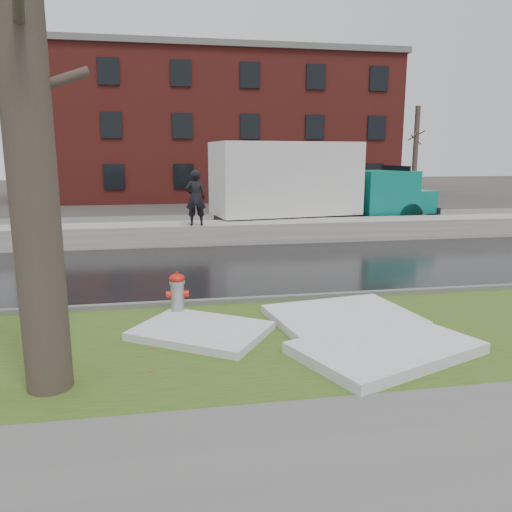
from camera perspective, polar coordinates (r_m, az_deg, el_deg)
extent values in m
plane|color=#47423D|center=(9.89, -1.79, -7.21)|extent=(120.00, 120.00, 0.00)
cube|color=#324E1A|center=(8.72, -0.58, -9.68)|extent=(60.00, 4.50, 0.04)
cube|color=slate|center=(5.47, 6.56, -23.66)|extent=(60.00, 3.00, 0.05)
cube|color=black|center=(14.19, -4.44, -1.39)|extent=(60.00, 7.00, 0.03)
cube|color=slate|center=(22.53, -6.62, 3.36)|extent=(60.00, 9.00, 0.03)
cube|color=slate|center=(10.81, -2.57, -5.18)|extent=(60.00, 0.15, 0.14)
cube|color=beige|center=(18.24, -5.79, 2.61)|extent=(60.00, 1.60, 0.75)
cube|color=maroon|center=(39.46, -5.42, 14.10)|extent=(26.00, 12.00, 10.00)
cylinder|color=brown|center=(35.58, -18.00, 11.07)|extent=(0.36, 0.36, 6.50)
cylinder|color=brown|center=(35.59, -18.09, 12.59)|extent=(0.84, 1.62, 0.73)
cylinder|color=brown|center=(35.63, -18.19, 14.04)|extent=(1.08, 1.26, 0.66)
cylinder|color=brown|center=(35.58, -18.03, 11.63)|extent=(1.40, 0.61, 0.63)
cylinder|color=brown|center=(37.52, 17.74, 11.08)|extent=(0.36, 0.36, 6.50)
cylinder|color=brown|center=(37.54, 17.83, 12.52)|extent=(0.84, 1.62, 0.73)
cylinder|color=brown|center=(37.57, 17.92, 13.89)|extent=(1.08, 1.26, 0.66)
cylinder|color=brown|center=(37.52, 17.78, 11.61)|extent=(1.40, 0.61, 0.63)
cylinder|color=#999CA0|center=(9.87, -8.96, -4.75)|extent=(0.26, 0.26, 0.79)
ellipsoid|color=red|center=(9.77, -9.03, -2.54)|extent=(0.31, 0.31, 0.18)
cylinder|color=red|center=(9.75, -9.05, -1.96)|extent=(0.06, 0.06, 0.06)
cylinder|color=red|center=(9.84, -9.92, -4.35)|extent=(0.12, 0.13, 0.12)
cylinder|color=red|center=(9.86, -8.03, -4.27)|extent=(0.12, 0.13, 0.12)
cylinder|color=#999CA0|center=(10.01, -9.02, -4.06)|extent=(0.16, 0.12, 0.16)
cylinder|color=brown|center=(6.99, -24.85, 15.82)|extent=(0.70, 0.70, 7.56)
cylinder|color=brown|center=(7.10, -25.40, 21.89)|extent=(0.61, 1.84, 0.79)
cylinder|color=brown|center=(7.00, -24.92, 16.70)|extent=(1.57, 0.40, 0.68)
cube|color=black|center=(21.14, 6.81, 4.68)|extent=(8.57, 2.30, 0.23)
cube|color=silver|center=(20.46, 3.36, 8.85)|extent=(6.07, 3.47, 2.87)
cube|color=#0D7D72|center=(22.52, 13.91, 7.15)|extent=(2.79, 2.88, 1.81)
cube|color=#0D7D72|center=(23.41, 17.07, 6.09)|extent=(1.60, 2.50, 0.96)
cube|color=black|center=(22.89, 15.58, 8.73)|extent=(0.40, 2.12, 0.96)
cube|color=black|center=(19.61, -6.28, 3.14)|extent=(1.99, 1.53, 0.71)
cylinder|color=black|center=(22.13, 17.08, 4.28)|extent=(1.20, 0.49, 1.17)
cylinder|color=black|center=(23.97, 13.99, 4.96)|extent=(1.20, 0.49, 1.17)
cylinder|color=black|center=(19.71, 5.38, 3.90)|extent=(1.20, 0.49, 1.17)
cylinder|color=black|center=(21.75, 3.00, 4.65)|extent=(1.20, 0.49, 1.17)
cylinder|color=black|center=(19.09, 0.69, 3.70)|extent=(1.20, 0.49, 1.17)
cylinder|color=black|center=(21.19, -1.30, 4.48)|extent=(1.20, 0.49, 1.17)
imported|color=black|center=(17.46, -6.92, 6.61)|extent=(0.71, 0.48, 1.92)
cube|color=silver|center=(9.76, 9.84, -6.90)|extent=(2.87, 2.37, 0.16)
cube|color=silver|center=(8.98, -6.26, -8.50)|extent=(2.72, 2.55, 0.14)
cube|color=silver|center=(8.39, 14.61, -10.13)|extent=(3.27, 2.72, 0.18)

